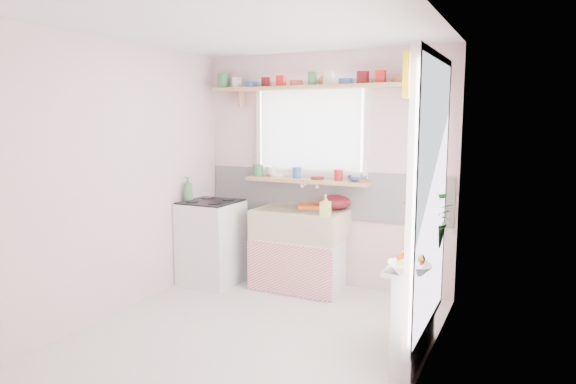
% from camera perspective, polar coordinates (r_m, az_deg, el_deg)
% --- Properties ---
extents(room, '(3.20, 3.20, 3.20)m').
position_cam_1_polar(room, '(4.62, 8.26, 2.76)').
color(room, silver).
rests_on(room, ground).
extents(sink_unit, '(0.95, 0.65, 1.11)m').
position_cam_1_polar(sink_unit, '(5.47, 1.28, -6.34)').
color(sink_unit, white).
rests_on(sink_unit, ground).
extents(cooker, '(0.58, 0.58, 0.93)m').
position_cam_1_polar(cooker, '(5.71, -8.50, -5.51)').
color(cooker, white).
rests_on(cooker, ground).
extents(radiator_ledge, '(0.22, 0.95, 0.78)m').
position_cam_1_polar(radiator_ledge, '(4.05, 13.90, -12.32)').
color(radiator_ledge, white).
rests_on(radiator_ledge, ground).
extents(windowsill, '(1.40, 0.22, 0.04)m').
position_cam_1_polar(windowsill, '(5.50, 2.11, 1.26)').
color(windowsill, tan).
rests_on(windowsill, room).
extents(pine_shelf, '(2.52, 0.24, 0.04)m').
position_cam_1_polar(pine_shelf, '(5.41, 3.61, 11.54)').
color(pine_shelf, tan).
rests_on(pine_shelf, room).
extents(shelf_crockery, '(2.47, 0.11, 0.12)m').
position_cam_1_polar(shelf_crockery, '(5.41, 3.61, 12.33)').
color(shelf_crockery, '#3F7F4C').
rests_on(shelf_crockery, pine_shelf).
extents(sill_crockery, '(1.35, 0.11, 0.12)m').
position_cam_1_polar(sill_crockery, '(5.52, 1.64, 2.05)').
color(sill_crockery, '#3F7F4C').
rests_on(sill_crockery, windowsill).
extents(dish_tray, '(0.45, 0.40, 0.04)m').
position_cam_1_polar(dish_tray, '(5.52, 3.18, -1.57)').
color(dish_tray, '#F25815').
rests_on(dish_tray, sink_unit).
extents(colander, '(0.36, 0.36, 0.15)m').
position_cam_1_polar(colander, '(5.43, 5.29, -1.14)').
color(colander, maroon).
rests_on(colander, sink_unit).
extents(jade_plant, '(0.50, 0.46, 0.47)m').
position_cam_1_polar(jade_plant, '(4.24, 15.68, -2.84)').
color(jade_plant, '#29672A').
rests_on(jade_plant, radiator_ledge).
extents(fruit_bowl, '(0.37, 0.37, 0.07)m').
position_cam_1_polar(fruit_bowl, '(3.54, 13.28, -8.24)').
color(fruit_bowl, silver).
rests_on(fruit_bowl, radiator_ledge).
extents(herb_pot, '(0.11, 0.08, 0.19)m').
position_cam_1_polar(herb_pot, '(3.52, 13.31, -7.29)').
color(herb_pot, '#235927').
rests_on(herb_pot, radiator_ledge).
extents(soap_bottle_sink, '(0.11, 0.11, 0.21)m').
position_cam_1_polar(soap_bottle_sink, '(5.04, 4.19, -1.49)').
color(soap_bottle_sink, '#D4D55E').
rests_on(soap_bottle_sink, sink_unit).
extents(sill_cup, '(0.18, 0.18, 0.11)m').
position_cam_1_polar(sill_cup, '(5.75, -1.83, 2.29)').
color(sill_cup, '#EFE6CF').
rests_on(sill_cup, windowsill).
extents(sill_bowl, '(0.24, 0.24, 0.06)m').
position_cam_1_polar(sill_bowl, '(5.30, 7.69, 1.47)').
color(sill_bowl, '#2E4A97').
rests_on(sill_bowl, windowsill).
extents(shelf_vase, '(0.16, 0.16, 0.13)m').
position_cam_1_polar(shelf_vase, '(5.46, 3.97, 12.41)').
color(shelf_vase, '#B86838').
rests_on(shelf_vase, pine_shelf).
extents(cooker_bottle, '(0.13, 0.13, 0.27)m').
position_cam_1_polar(cooker_bottle, '(5.65, -11.04, 0.35)').
color(cooker_bottle, '#478E52').
rests_on(cooker_bottle, cooker).
extents(fruit, '(0.20, 0.14, 0.10)m').
position_cam_1_polar(fruit, '(3.53, 13.43, -7.30)').
color(fruit, orange).
rests_on(fruit, fruit_bowl).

